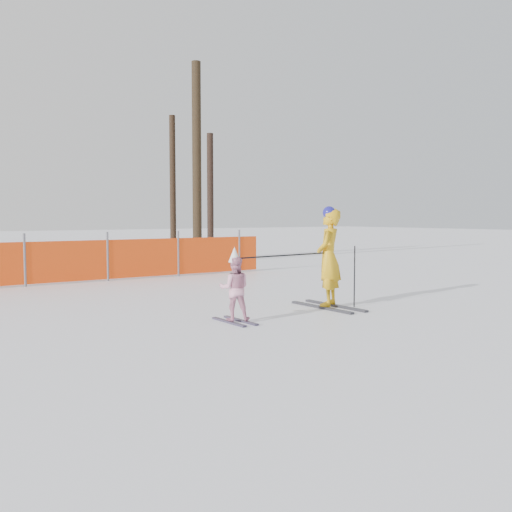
{
  "coord_description": "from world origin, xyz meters",
  "views": [
    {
      "loc": [
        -5.32,
        -7.05,
        1.65
      ],
      "look_at": [
        0.0,
        0.5,
        1.0
      ],
      "focal_mm": 40.0,
      "sensor_mm": 36.0,
      "label": 1
    }
  ],
  "objects": [
    {
      "name": "ground",
      "position": [
        0.0,
        0.0,
        0.0
      ],
      "size": [
        120.0,
        120.0,
        0.0
      ],
      "primitive_type": "plane",
      "color": "white",
      "rests_on": "ground"
    },
    {
      "name": "adult",
      "position": [
        1.61,
        0.52,
        0.91
      ],
      "size": [
        0.76,
        1.57,
        1.82
      ],
      "color": "black",
      "rests_on": "ground"
    },
    {
      "name": "child",
      "position": [
        -0.54,
        0.3,
        0.54
      ],
      "size": [
        0.61,
        0.89,
        1.18
      ],
      "color": "black",
      "rests_on": "ground"
    },
    {
      "name": "ski_poles",
      "position": [
        1.09,
        0.38,
        0.83
      ],
      "size": [
        2.49,
        0.22,
        1.11
      ],
      "color": "black",
      "rests_on": "ground"
    },
    {
      "name": "tree_trunks",
      "position": [
        4.82,
        11.14,
        3.07
      ],
      "size": [
        2.14,
        1.82,
        6.99
      ],
      "color": "black",
      "rests_on": "ground"
    }
  ]
}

